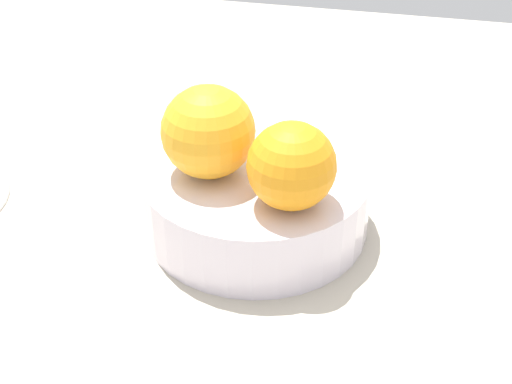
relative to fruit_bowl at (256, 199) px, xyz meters
The scene contains 4 objects.
ground_plane 3.79cm from the fruit_bowl, ahead, with size 110.00×110.00×2.00cm, color #BCB29E.
fruit_bowl is the anchor object (origin of this frame).
orange_in_bowl_0 7.91cm from the fruit_bowl, 19.00° to the left, with size 7.70×7.70×7.70cm, color #F9A823.
orange_in_bowl_1 8.57cm from the fruit_bowl, 131.47° to the left, with size 6.91×6.91×6.91cm, color orange.
Camera 1 is at (-10.96, 48.51, 37.95)cm, focal length 49.44 mm.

